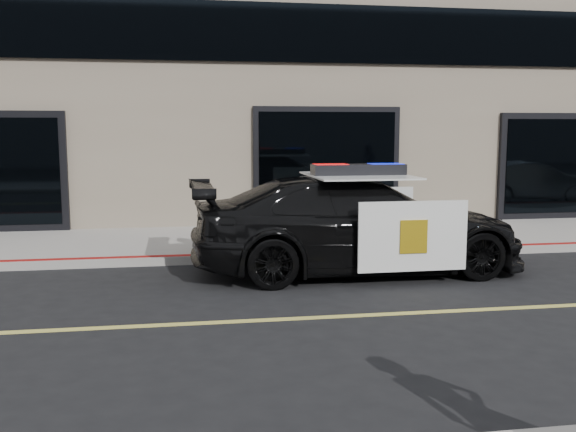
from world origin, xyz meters
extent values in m
plane|color=black|center=(0.00, 0.00, 0.00)|extent=(120.00, 120.00, 0.00)
cube|color=gray|center=(0.00, 5.25, 0.07)|extent=(60.00, 3.50, 0.15)
imported|color=black|center=(-1.49, 2.48, 0.80)|extent=(2.32, 5.52, 1.59)
cube|color=white|center=(-0.95, 1.35, 0.77)|extent=(1.70, 0.05, 1.06)
cube|color=white|center=(-0.97, 3.63, 0.77)|extent=(1.70, 0.05, 1.06)
cube|color=white|center=(-1.49, 2.48, 1.60)|extent=(1.61, 1.92, 0.03)
cube|color=gold|center=(-0.95, 1.32, 0.77)|extent=(0.42, 0.02, 0.50)
cube|color=black|center=(-1.49, 2.48, 1.70)|extent=(1.53, 0.41, 0.19)
cube|color=red|center=(-1.95, 2.48, 1.71)|extent=(0.53, 0.35, 0.17)
cube|color=#0C19CC|center=(-1.03, 2.49, 1.71)|extent=(0.53, 0.35, 0.17)
cylinder|color=white|center=(-3.91, 4.05, 0.19)|extent=(0.39, 0.39, 0.09)
cylinder|color=white|center=(-3.91, 4.05, 0.51)|extent=(0.28, 0.28, 0.54)
cylinder|color=white|center=(-3.91, 4.05, 0.80)|extent=(0.33, 0.33, 0.06)
sphere|color=white|center=(-3.91, 4.05, 0.86)|extent=(0.25, 0.25, 0.25)
cylinder|color=white|center=(-3.91, 4.05, 0.97)|extent=(0.08, 0.08, 0.08)
cylinder|color=white|center=(-3.91, 4.23, 0.58)|extent=(0.14, 0.13, 0.14)
cylinder|color=white|center=(-3.91, 3.86, 0.58)|extent=(0.14, 0.13, 0.14)
cylinder|color=white|center=(-3.91, 3.83, 0.51)|extent=(0.18, 0.15, 0.18)
camera|label=1|loc=(-4.33, -7.65, 2.35)|focal=40.00mm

